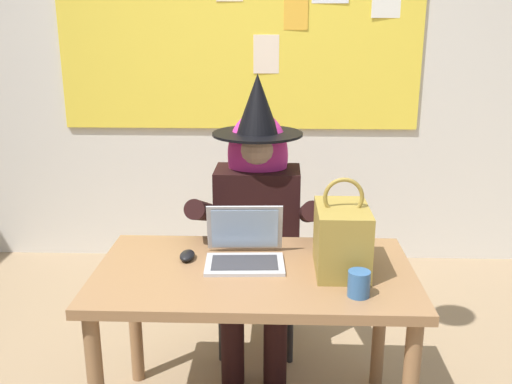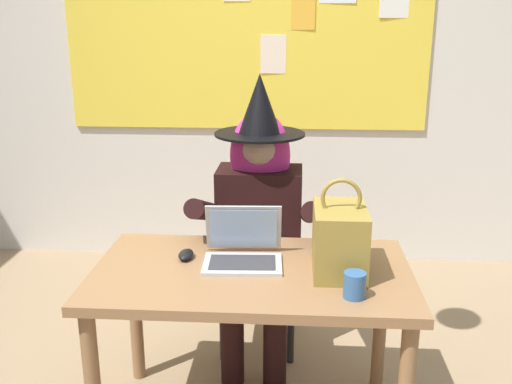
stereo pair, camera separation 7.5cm
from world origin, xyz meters
The scene contains 8 objects.
wall_back_bulletin centered at (0.00, 1.98, 1.49)m, with size 6.12×2.04×2.97m.
desk_main centered at (0.17, 0.13, 0.62)m, with size 1.26×0.72×0.71m.
chair_at_desk centered at (0.16, 0.85, 0.49)m, with size 0.42×0.42×0.89m.
person_costumed centered at (0.16, 0.73, 0.78)m, with size 0.59×0.68×1.42m.
laptop centered at (0.12, 0.21, 0.76)m, with size 0.33×0.28×0.22m.
computer_mouse centered at (-0.11, 0.22, 0.73)m, with size 0.06×0.10×0.03m, color black.
handbag centered at (0.51, 0.14, 0.85)m, with size 0.20×0.30×0.38m.
coffee_mug centered at (0.55, -0.08, 0.76)m, with size 0.08×0.08×0.10m, color #336099.
Camera 1 is at (0.25, -1.95, 1.66)m, focal length 40.22 mm.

